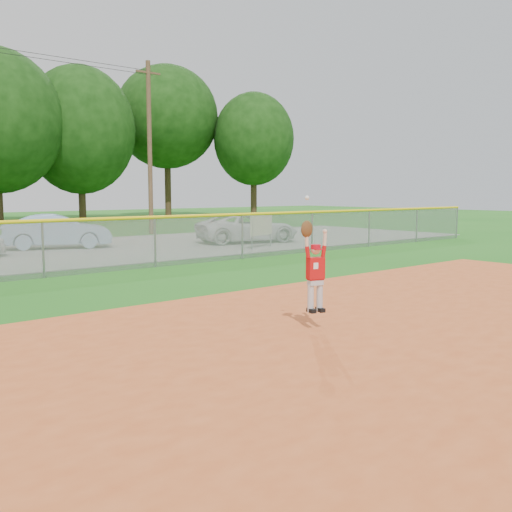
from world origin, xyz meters
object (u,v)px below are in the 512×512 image
at_px(car_blue, 57,231).
at_px(ballplayer, 314,267).
at_px(car_white_b, 248,228).
at_px(sponsor_sign, 261,225).

relative_size(car_blue, ballplayer, 2.16).
distance_m(car_blue, car_white_b, 7.93).
distance_m(sponsor_sign, ballplayer, 13.48).
height_order(car_white_b, sponsor_sign, sponsor_sign).
bearing_deg(sponsor_sign, ballplayer, -126.83).
relative_size(car_white_b, sponsor_sign, 2.94).
height_order(car_blue, ballplayer, ballplayer).
distance_m(car_blue, ballplayer, 15.94).
bearing_deg(car_blue, sponsor_sign, -108.80).
bearing_deg(ballplayer, car_blue, 83.53).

